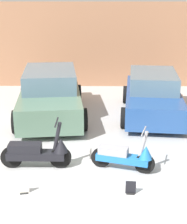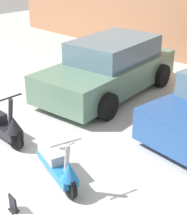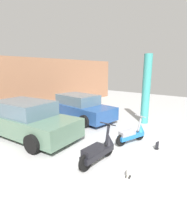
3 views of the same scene
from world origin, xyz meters
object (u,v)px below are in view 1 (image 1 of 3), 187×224
car_rear_center (153,95)px  placard_near_right_scooter (131,188)px  scooter_front_left (39,151)px  scooter_front_right (125,156)px  placard_near_left_scooter (24,188)px  car_rear_left (50,94)px

car_rear_center → placard_near_right_scooter: (-1.11, -4.67, -0.52)m
scooter_front_left → scooter_front_right: (1.89, -0.11, -0.04)m
placard_near_left_scooter → car_rear_center: bearing=55.8°
car_rear_center → placard_near_right_scooter: size_ratio=15.61×
car_rear_center → car_rear_left: bearing=-81.7°
scooter_front_right → placard_near_left_scooter: size_ratio=5.27×
car_rear_left → car_rear_center: (3.21, 0.14, -0.05)m
car_rear_left → placard_near_left_scooter: bearing=-5.8°
scooter_front_right → placard_near_right_scooter: scooter_front_right is taller
placard_near_left_scooter → placard_near_right_scooter: same height
scooter_front_left → placard_near_left_scooter: bearing=-97.6°
placard_near_left_scooter → placard_near_right_scooter: 2.06m
scooter_front_left → placard_near_left_scooter: (-0.14, -1.04, -0.27)m
scooter_front_right → placard_near_left_scooter: 2.24m
scooter_front_left → car_rear_left: bearing=92.9°
scooter_front_left → scooter_front_right: bearing=-3.3°
scooter_front_left → car_rear_left: car_rear_left is taller
scooter_front_right → car_rear_left: size_ratio=0.31×
car_rear_center → placard_near_right_scooter: 4.82m
placard_near_left_scooter → car_rear_left: bearing=90.6°
car_rear_center → placard_near_left_scooter: car_rear_center is taller
scooter_front_left → scooter_front_right: size_ratio=1.14×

